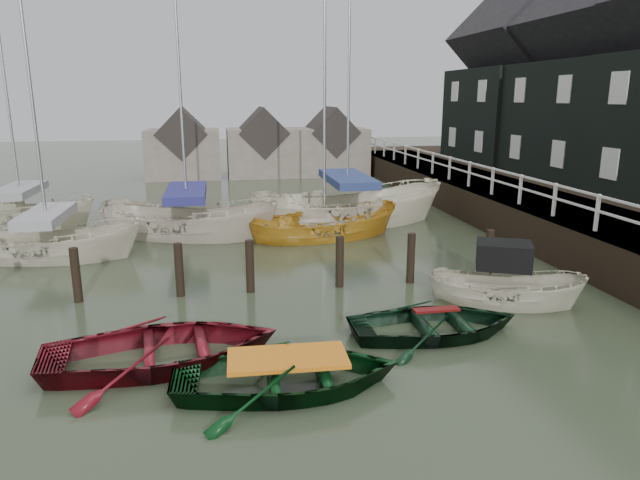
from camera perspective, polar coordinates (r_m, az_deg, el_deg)
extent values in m
plane|color=#2B3320|center=(12.56, -0.56, -9.33)|extent=(120.00, 120.00, 0.00)
cube|color=black|center=(24.49, 17.80, 5.00)|extent=(3.00, 32.00, 0.20)
cube|color=silver|center=(23.69, 14.76, 7.49)|extent=(0.06, 32.00, 0.06)
cube|color=silver|center=(23.74, 14.70, 6.53)|extent=(0.06, 32.00, 0.06)
cube|color=black|center=(27.71, 27.70, 2.10)|extent=(14.00, 38.00, 1.50)
cube|color=black|center=(28.86, 26.19, 10.73)|extent=(6.00, 7.00, 5.00)
cube|color=black|center=(29.03, 27.15, 19.09)|extent=(6.11, 7.14, 6.11)
cube|color=black|center=(34.77, 19.35, 11.70)|extent=(6.40, 7.00, 5.00)
cube|color=black|center=(34.91, 19.94, 18.67)|extent=(6.52, 7.14, 6.52)
cylinder|color=black|center=(15.47, -23.14, -3.96)|extent=(0.22, 0.22, 1.80)
cylinder|color=black|center=(15.09, -13.85, -3.65)|extent=(0.22, 0.22, 1.80)
cylinder|color=black|center=(15.07, -7.00, -3.36)|extent=(0.22, 0.22, 1.80)
cylinder|color=black|center=(15.37, 1.97, -2.91)|extent=(0.22, 0.22, 1.80)
cylinder|color=black|center=(15.90, 9.05, -2.50)|extent=(0.22, 0.22, 1.80)
cylinder|color=black|center=(16.78, 16.49, -2.03)|extent=(0.22, 0.22, 1.80)
cube|color=#665B51|center=(37.58, -13.47, 8.40)|extent=(4.50, 4.00, 3.00)
cube|color=#282321|center=(37.49, -13.58, 10.37)|extent=(3.18, 4.08, 3.18)
cube|color=#665B51|center=(37.64, -5.77, 8.72)|extent=(4.50, 4.00, 3.00)
cube|color=#282321|center=(37.54, -5.82, 10.69)|extent=(3.18, 4.08, 3.18)
cube|color=#665B51|center=(38.25, 1.05, 8.87)|extent=(4.50, 4.00, 3.00)
cube|color=#282321|center=(38.16, 1.06, 10.82)|extent=(3.18, 4.08, 3.18)
imported|color=#5D0D16|center=(11.64, -15.25, -11.84)|extent=(4.81, 3.71, 0.92)
imported|color=black|center=(10.42, -3.21, -14.58)|extent=(4.11, 3.00, 0.83)
imported|color=black|center=(12.76, 11.43, -9.24)|extent=(3.74, 2.67, 0.77)
imported|color=beige|center=(14.99, 17.91, -6.08)|extent=(3.99, 2.84, 1.45)
cube|color=black|center=(14.80, 17.90, -1.46)|extent=(1.60, 1.45, 0.65)
imported|color=beige|center=(20.18, -25.31, -1.61)|extent=(6.17, 3.12, 2.28)
cylinder|color=#B2B2B7|center=(19.57, -27.15, 15.06)|extent=(0.10, 0.10, 9.15)
cube|color=#959499|center=(19.89, -25.72, 2.20)|extent=(3.39, 1.68, 0.30)
imported|color=beige|center=(21.73, -13.00, 0.45)|extent=(7.47, 5.08, 2.70)
cylinder|color=#B2B2B7|center=(21.16, -13.90, 16.00)|extent=(0.10, 0.10, 8.70)
cube|color=navy|center=(21.42, -13.24, 4.63)|extent=(4.09, 2.75, 0.30)
imported|color=#BE8623|center=(20.91, 0.44, 0.29)|extent=(5.91, 2.93, 2.18)
cylinder|color=#B2B2B7|center=(20.31, 0.47, 15.19)|extent=(0.10, 0.10, 8.35)
imported|color=beige|center=(23.30, 2.72, 1.72)|extent=(8.03, 3.21, 3.07)
cylinder|color=#B2B2B7|center=(22.80, 2.92, 17.40)|extent=(0.10, 0.10, 9.24)
cube|color=navy|center=(22.98, 2.78, 6.13)|extent=(4.42, 1.71, 0.30)
imported|color=beige|center=(25.47, -27.50, 1.19)|extent=(6.72, 4.42, 2.43)
cylinder|color=#B2B2B7|center=(24.98, -28.91, 13.16)|extent=(0.10, 0.10, 7.96)
cube|color=gray|center=(25.22, -27.87, 4.41)|extent=(3.68, 2.39, 0.30)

